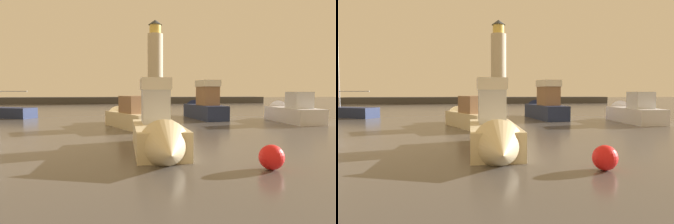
{
  "view_description": "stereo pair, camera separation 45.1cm",
  "coord_description": "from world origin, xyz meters",
  "views": [
    {
      "loc": [
        -2.67,
        -0.64,
        2.89
      ],
      "look_at": [
        0.04,
        18.26,
        1.57
      ],
      "focal_mm": 31.6,
      "sensor_mm": 36.0,
      "label": 1
    },
    {
      "loc": [
        -2.22,
        -0.7,
        2.89
      ],
      "look_at": [
        0.04,
        18.26,
        1.57
      ],
      "focal_mm": 31.6,
      "sensor_mm": 36.0,
      "label": 2
    }
  ],
  "objects": [
    {
      "name": "ground_plane",
      "position": [
        0.0,
        36.41,
        0.0
      ],
      "size": [
        220.0,
        220.0,
        0.0
      ],
      "primitive_type": "plane",
      "color": "#4C4742"
    },
    {
      "name": "breakwater",
      "position": [
        0.0,
        72.82,
        0.79
      ],
      "size": [
        63.63,
        6.2,
        1.57
      ],
      "primitive_type": "cube",
      "color": "#423F3D",
      "rests_on": "ground_plane"
    },
    {
      "name": "lighthouse",
      "position": [
        4.69,
        72.82,
        10.53
      ],
      "size": [
        3.78,
        3.78,
        18.91
      ],
      "color": "beige",
      "rests_on": "breakwater"
    },
    {
      "name": "motorboat_0",
      "position": [
        5.63,
        30.92,
        1.27
      ],
      "size": [
        3.34,
        9.16,
        4.39
      ],
      "color": "#1E284C",
      "rests_on": "ground_plane"
    },
    {
      "name": "motorboat_1",
      "position": [
        -1.14,
        12.92,
        0.99
      ],
      "size": [
        2.27,
        7.58,
        3.98
      ],
      "color": "beige",
      "rests_on": "ground_plane"
    },
    {
      "name": "motorboat_2",
      "position": [
        13.07,
        26.5,
        0.89
      ],
      "size": [
        2.61,
        8.45,
        3.33
      ],
      "color": "silver",
      "rests_on": "ground_plane"
    },
    {
      "name": "motorboat_4",
      "position": [
        -2.54,
        23.87,
        0.86
      ],
      "size": [
        5.03,
        8.11,
        2.85
      ],
      "color": "beige",
      "rests_on": "ground_plane"
    },
    {
      "name": "sailboat_moored",
      "position": [
        -16.32,
        34.52,
        0.62
      ],
      "size": [
        8.04,
        5.47,
        11.1
      ],
      "color": "#1E284C",
      "rests_on": "ground_plane"
    },
    {
      "name": "mooring_buoy",
      "position": [
        2.66,
        9.5,
        0.47
      ],
      "size": [
        0.93,
        0.93,
        0.93
      ],
      "primitive_type": "sphere",
      "color": "red",
      "rests_on": "ground_plane"
    }
  ]
}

